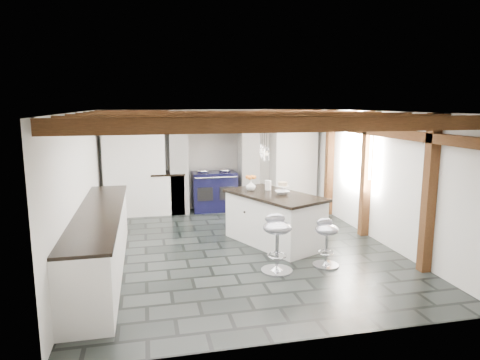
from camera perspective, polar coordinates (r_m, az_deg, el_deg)
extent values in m
plane|color=black|center=(7.40, -0.08, -8.98)|extent=(6.00, 6.00, 0.00)
plane|color=silver|center=(10.03, -3.80, 2.80)|extent=(5.00, 0.00, 5.00)
plane|color=silver|center=(7.02, -20.45, -0.96)|extent=(0.00, 6.00, 6.00)
plane|color=silver|center=(8.02, 17.63, 0.52)|extent=(0.00, 6.00, 6.00)
plane|color=white|center=(7.00, -0.09, 9.12)|extent=(6.00, 6.00, 0.00)
cube|color=silver|center=(9.67, -8.20, 1.25)|extent=(0.40, 0.60, 1.90)
cube|color=silver|center=(9.92, 1.06, 1.57)|extent=(0.40, 0.60, 1.90)
cube|color=brown|center=(9.66, -3.58, 7.53)|extent=(2.10, 0.65, 0.18)
cube|color=silver|center=(9.65, -3.59, 8.45)|extent=(2.00, 0.60, 0.31)
cube|color=black|center=(9.34, -3.27, 7.81)|extent=(1.00, 0.03, 0.22)
cube|color=silver|center=(9.33, -3.26, 7.81)|extent=(0.90, 0.01, 0.14)
cube|color=white|center=(9.64, -13.85, 1.33)|extent=(1.30, 0.58, 2.00)
cube|color=white|center=(10.22, 7.07, 2.04)|extent=(1.00, 0.58, 2.00)
cube|color=white|center=(6.57, -18.15, -7.94)|extent=(0.60, 3.80, 0.88)
cube|color=black|center=(6.45, -18.37, -4.05)|extent=(0.64, 3.80, 0.04)
cube|color=white|center=(9.74, -9.59, -1.77)|extent=(0.70, 0.60, 0.88)
cube|color=black|center=(9.66, -9.67, 0.90)|extent=(0.74, 0.64, 0.04)
cube|color=brown|center=(7.89, 17.44, 6.23)|extent=(0.15, 5.80, 0.14)
plane|color=white|center=(8.48, 15.63, 3.84)|extent=(0.00, 0.90, 0.90)
cube|color=brown|center=(4.50, 7.15, 7.37)|extent=(5.00, 0.16, 0.16)
cube|color=brown|center=(5.32, 3.99, 7.83)|extent=(5.00, 0.16, 0.16)
cube|color=brown|center=(6.16, 1.67, 8.15)|extent=(5.00, 0.16, 0.16)
cube|color=brown|center=(7.00, -0.09, 8.39)|extent=(5.00, 0.16, 0.16)
cube|color=brown|center=(7.85, -1.47, 8.57)|extent=(5.00, 0.16, 0.16)
cube|color=brown|center=(8.70, -2.58, 8.71)|extent=(5.00, 0.16, 0.16)
cube|color=brown|center=(9.55, -3.50, 8.82)|extent=(5.00, 0.16, 0.16)
cube|color=brown|center=(6.66, 23.91, -1.75)|extent=(0.15, 0.15, 2.30)
cube|color=brown|center=(8.15, 16.44, 0.73)|extent=(0.15, 0.15, 2.30)
cube|color=brown|center=(9.57, 11.83, 2.26)|extent=(0.15, 0.15, 2.30)
cylinder|color=black|center=(7.07, 3.58, 6.12)|extent=(0.01, 0.01, 0.56)
cylinder|color=white|center=(7.10, 3.55, 3.46)|extent=(0.09, 0.09, 0.22)
cylinder|color=black|center=(7.38, 3.31, 6.28)|extent=(0.01, 0.01, 0.56)
cylinder|color=white|center=(7.41, 3.28, 3.73)|extent=(0.09, 0.09, 0.22)
cylinder|color=black|center=(7.68, 3.05, 6.43)|extent=(0.01, 0.01, 0.56)
cylinder|color=white|center=(7.71, 3.03, 3.98)|extent=(0.09, 0.09, 0.22)
cube|color=black|center=(9.83, -3.46, -1.48)|extent=(1.00, 0.60, 0.90)
ellipsoid|color=silver|center=(9.71, -4.95, 1.23)|extent=(0.28, 0.28, 0.11)
ellipsoid|color=silver|center=(9.79, -2.05, 1.33)|extent=(0.28, 0.28, 0.11)
cylinder|color=silver|center=(9.45, -3.18, 0.34)|extent=(0.95, 0.03, 0.03)
cube|color=black|center=(9.50, -4.67, -1.90)|extent=(0.35, 0.02, 0.30)
cube|color=black|center=(9.58, -1.70, -1.77)|extent=(0.35, 0.02, 0.30)
cube|color=white|center=(7.53, 4.57, -5.34)|extent=(1.50, 1.92, 0.84)
cube|color=black|center=(7.42, 4.62, -2.04)|extent=(1.60, 2.02, 0.05)
imported|color=white|center=(7.66, 1.45, -0.75)|extent=(0.23, 0.23, 0.18)
ellipsoid|color=orange|center=(7.64, 1.46, 0.34)|extent=(0.19, 0.19, 0.11)
cylinder|color=white|center=(7.74, 3.76, -0.70)|extent=(0.11, 0.11, 0.17)
imported|color=white|center=(7.41, 5.67, -1.66)|extent=(0.33, 0.33, 0.06)
cylinder|color=white|center=(7.60, 5.72, -1.22)|extent=(0.05, 0.05, 0.10)
cylinder|color=white|center=(7.59, 5.73, -0.82)|extent=(0.21, 0.21, 0.01)
cylinder|color=#CFB48B|center=(7.58, 5.73, -0.52)|extent=(0.16, 0.16, 0.07)
cylinder|color=silver|center=(6.72, 11.35, -11.07)|extent=(0.39, 0.39, 0.03)
cone|color=silver|center=(6.71, 11.36, -10.75)|extent=(0.18, 0.18, 0.07)
cylinder|color=silver|center=(6.63, 11.44, -8.80)|extent=(0.04, 0.04, 0.49)
torus|color=silver|center=(6.66, 11.41, -9.45)|extent=(0.25, 0.25, 0.02)
ellipsoid|color=#90929D|center=(6.55, 11.52, -6.51)|extent=(0.41, 0.41, 0.16)
ellipsoid|color=#90929D|center=(6.60, 11.34, -5.55)|extent=(0.26, 0.14, 0.14)
cylinder|color=silver|center=(6.41, 4.92, -11.95)|extent=(0.46, 0.46, 0.03)
cone|color=silver|center=(6.39, 4.93, -11.56)|extent=(0.21, 0.21, 0.08)
cylinder|color=silver|center=(6.30, 4.97, -9.17)|extent=(0.05, 0.05, 0.58)
torus|color=silver|center=(6.33, 4.95, -9.97)|extent=(0.29, 0.29, 0.02)
ellipsoid|color=#90929D|center=(6.20, 5.01, -6.33)|extent=(0.48, 0.48, 0.19)
ellipsoid|color=#90929D|center=(6.27, 4.90, -5.15)|extent=(0.31, 0.17, 0.16)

